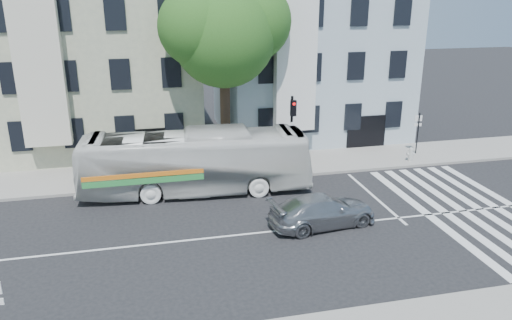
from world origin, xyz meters
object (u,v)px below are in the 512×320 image
object	(u,v)px
sedan	(323,211)
fire_hydrant	(411,154)
traffic_signal	(292,124)
bus	(195,162)

from	to	relation	value
sedan	fire_hydrant	distance (m)	10.37
traffic_signal	bus	bearing A→B (deg)	-168.12
traffic_signal	fire_hydrant	size ratio (longest dim) A/B	5.20
bus	sedan	size ratio (longest dim) A/B	2.42
bus	sedan	xyz separation A→B (m)	(4.97, -5.09, -0.92)
sedan	bus	bearing A→B (deg)	36.76
sedan	traffic_signal	world-z (taller)	traffic_signal
sedan	traffic_signal	xyz separation A→B (m)	(0.64, 6.91, 2.10)
sedan	traffic_signal	distance (m)	7.25
bus	traffic_signal	size ratio (longest dim) A/B	2.68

